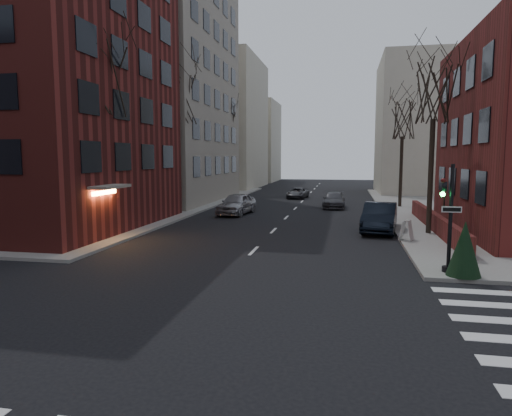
% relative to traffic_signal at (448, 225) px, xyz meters
% --- Properties ---
extents(ground, '(160.00, 160.00, 0.00)m').
position_rel_traffic_signal_xyz_m(ground, '(-7.94, -8.99, -1.91)').
color(ground, black).
rests_on(ground, ground).
extents(sidewalk_far_left, '(44.00, 44.00, 0.15)m').
position_rel_traffic_signal_xyz_m(sidewalk_far_left, '(-36.94, 21.01, -1.83)').
color(sidewalk_far_left, gray).
rests_on(sidewalk_far_left, ground).
extents(building_left_brick, '(15.00, 15.00, 18.00)m').
position_rel_traffic_signal_xyz_m(building_left_brick, '(-23.44, 7.51, 7.09)').
color(building_left_brick, maroon).
rests_on(building_left_brick, ground).
extents(building_left_tan, '(18.00, 18.00, 28.00)m').
position_rel_traffic_signal_xyz_m(building_left_tan, '(-24.94, 25.01, 12.09)').
color(building_left_tan, gray).
rests_on(building_left_tan, ground).
extents(low_wall_right, '(0.35, 16.00, 1.00)m').
position_rel_traffic_signal_xyz_m(low_wall_right, '(1.36, 10.01, -1.26)').
color(low_wall_right, maroon).
rests_on(low_wall_right, sidewalk_far_right).
extents(building_distant_la, '(14.00, 16.00, 18.00)m').
position_rel_traffic_signal_xyz_m(building_distant_la, '(-22.94, 46.01, 7.09)').
color(building_distant_la, beige).
rests_on(building_distant_la, ground).
extents(building_distant_ra, '(14.00, 14.00, 16.00)m').
position_rel_traffic_signal_xyz_m(building_distant_ra, '(7.06, 41.01, 6.09)').
color(building_distant_ra, beige).
rests_on(building_distant_ra, ground).
extents(building_distant_lb, '(10.00, 12.00, 14.00)m').
position_rel_traffic_signal_xyz_m(building_distant_lb, '(-20.94, 63.01, 5.09)').
color(building_distant_lb, beige).
rests_on(building_distant_lb, ground).
extents(traffic_signal, '(0.76, 0.44, 4.00)m').
position_rel_traffic_signal_xyz_m(traffic_signal, '(0.00, 0.00, 0.00)').
color(traffic_signal, black).
rests_on(traffic_signal, sidewalk_far_right).
extents(tree_left_a, '(4.18, 4.18, 10.26)m').
position_rel_traffic_signal_xyz_m(tree_left_a, '(-16.74, 5.01, 6.56)').
color(tree_left_a, '#2D231C').
rests_on(tree_left_a, sidewalk_far_left).
extents(tree_left_b, '(4.40, 4.40, 10.80)m').
position_rel_traffic_signal_xyz_m(tree_left_b, '(-16.74, 17.01, 7.00)').
color(tree_left_b, '#2D231C').
rests_on(tree_left_b, sidewalk_far_left).
extents(tree_left_c, '(3.96, 3.96, 9.72)m').
position_rel_traffic_signal_xyz_m(tree_left_c, '(-16.74, 31.01, 6.12)').
color(tree_left_c, '#2D231C').
rests_on(tree_left_c, sidewalk_far_left).
extents(tree_right_a, '(3.96, 3.96, 9.72)m').
position_rel_traffic_signal_xyz_m(tree_right_a, '(0.86, 9.01, 6.12)').
color(tree_right_a, '#2D231C').
rests_on(tree_right_a, sidewalk_far_right).
extents(tree_right_b, '(3.74, 3.74, 9.18)m').
position_rel_traffic_signal_xyz_m(tree_right_b, '(0.86, 23.01, 5.68)').
color(tree_right_b, '#2D231C').
rests_on(tree_right_b, sidewalk_far_right).
extents(streetlamp_near, '(0.36, 0.36, 6.28)m').
position_rel_traffic_signal_xyz_m(streetlamp_near, '(-16.14, 13.01, 2.33)').
color(streetlamp_near, black).
rests_on(streetlamp_near, sidewalk_far_left).
extents(streetlamp_far, '(0.36, 0.36, 6.28)m').
position_rel_traffic_signal_xyz_m(streetlamp_far, '(-16.14, 33.01, 2.33)').
color(streetlamp_far, black).
rests_on(streetlamp_far, sidewalk_far_left).
extents(parked_sedan, '(2.49, 5.37, 1.70)m').
position_rel_traffic_signal_xyz_m(parked_sedan, '(-1.74, 9.84, -1.06)').
color(parked_sedan, black).
rests_on(parked_sedan, ground).
extents(car_lane_silver, '(2.49, 5.01, 1.64)m').
position_rel_traffic_signal_xyz_m(car_lane_silver, '(-11.91, 16.05, -1.09)').
color(car_lane_silver, '#A0A0A5').
rests_on(car_lane_silver, ground).
extents(car_lane_gray, '(1.89, 4.58, 1.32)m').
position_rel_traffic_signal_xyz_m(car_lane_gray, '(-4.70, 22.08, -1.25)').
color(car_lane_gray, '#3C3C41').
rests_on(car_lane_gray, ground).
extents(car_lane_far, '(2.20, 4.15, 1.11)m').
position_rel_traffic_signal_xyz_m(car_lane_far, '(-8.74, 30.49, -1.35)').
color(car_lane_far, '#424247').
rests_on(car_lane_far, ground).
extents(sandwich_board, '(0.67, 0.76, 1.02)m').
position_rel_traffic_signal_xyz_m(sandwich_board, '(-0.64, 6.45, -1.25)').
color(sandwich_board, silver).
rests_on(sandwich_board, sidewalk_far_right).
extents(evergreen_shrub, '(1.35, 1.35, 1.99)m').
position_rel_traffic_signal_xyz_m(evergreen_shrub, '(0.47, -0.49, -0.76)').
color(evergreen_shrub, black).
rests_on(evergreen_shrub, sidewalk_far_right).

